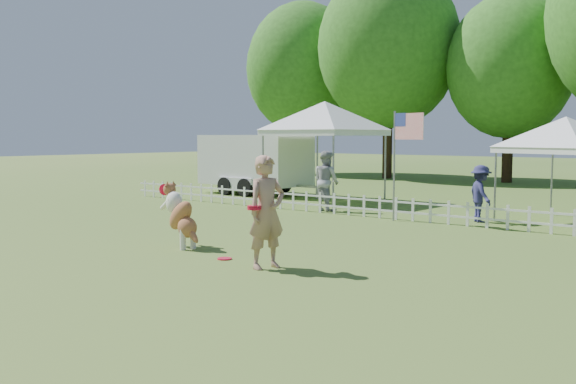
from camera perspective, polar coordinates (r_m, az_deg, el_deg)
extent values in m
plane|color=#30531A|center=(11.63, -6.67, -6.05)|extent=(120.00, 120.00, 0.00)
imported|color=tan|center=(10.73, -1.90, -1.80)|extent=(0.62, 0.79, 1.90)
cylinder|color=red|center=(11.69, -5.66, -5.92)|extent=(0.33, 0.33, 0.02)
imported|color=#9B9BA0|center=(19.07, 3.42, 1.00)|extent=(1.03, 0.91, 1.79)
imported|color=navy|center=(17.26, 16.76, -0.14)|extent=(1.07, 1.06, 1.48)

